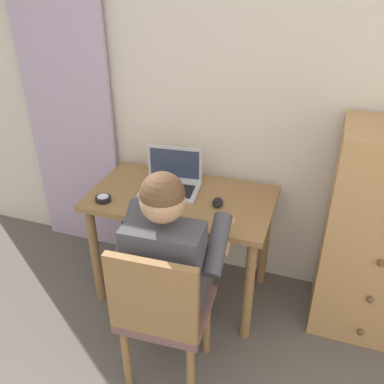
% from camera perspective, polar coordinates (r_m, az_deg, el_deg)
% --- Properties ---
extents(wall_back, '(4.80, 0.05, 2.50)m').
position_cam_1_polar(wall_back, '(2.51, 12.93, 11.85)').
color(wall_back, beige).
rests_on(wall_back, ground_plane).
extents(curtain_panel, '(0.65, 0.03, 2.14)m').
position_cam_1_polar(curtain_panel, '(3.00, -16.37, 10.77)').
color(curtain_panel, '#B29EBC').
rests_on(curtain_panel, ground_plane).
extents(desk, '(1.08, 0.61, 0.74)m').
position_cam_1_polar(desk, '(2.55, -1.40, -2.81)').
color(desk, olive).
rests_on(desk, ground_plane).
extents(dresser, '(0.57, 0.46, 1.26)m').
position_cam_1_polar(dresser, '(2.55, 23.93, -5.64)').
color(dresser, tan).
rests_on(dresser, ground_plane).
extents(chair, '(0.44, 0.42, 0.89)m').
position_cam_1_polar(chair, '(2.11, -4.12, -15.65)').
color(chair, brown).
rests_on(chair, ground_plane).
extents(person_seated, '(0.54, 0.60, 1.21)m').
position_cam_1_polar(person_seated, '(2.11, -2.58, -8.80)').
color(person_seated, '#4C4C4C').
rests_on(person_seated, ground_plane).
extents(laptop, '(0.36, 0.28, 0.24)m').
position_cam_1_polar(laptop, '(2.55, -2.78, 1.55)').
color(laptop, '#B7BABF').
rests_on(laptop, desk).
extents(computer_mouse, '(0.08, 0.11, 0.03)m').
position_cam_1_polar(computer_mouse, '(2.40, 3.50, -1.39)').
color(computer_mouse, black).
rests_on(computer_mouse, desk).
extents(desk_clock, '(0.09, 0.09, 0.03)m').
position_cam_1_polar(desk_clock, '(2.49, -11.92, -0.88)').
color(desk_clock, black).
rests_on(desk_clock, desk).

